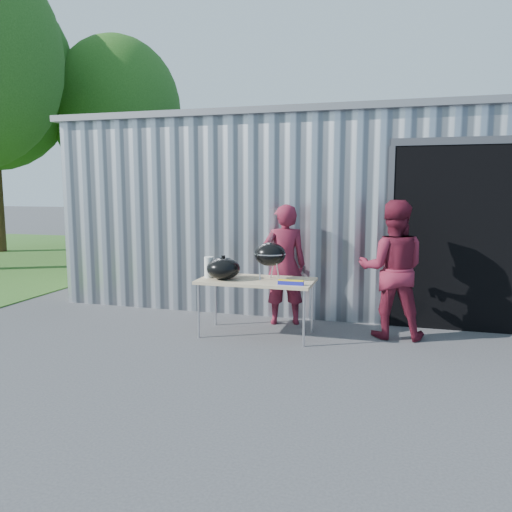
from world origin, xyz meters
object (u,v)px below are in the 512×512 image
(person_cook, at_px, (284,265))
(person_bystander, at_px, (392,269))
(folding_table, at_px, (256,282))
(kettle_grill, at_px, (270,247))

(person_cook, height_order, person_bystander, person_bystander)
(person_bystander, bearing_deg, folding_table, 11.08)
(folding_table, bearing_deg, person_cook, 71.19)
(folding_table, relative_size, kettle_grill, 1.61)
(kettle_grill, bearing_deg, person_cook, 84.92)
(folding_table, bearing_deg, person_bystander, 13.67)
(person_cook, bearing_deg, person_bystander, 151.61)
(folding_table, distance_m, person_bystander, 1.77)
(folding_table, distance_m, person_cook, 0.72)
(kettle_grill, distance_m, person_cook, 0.70)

